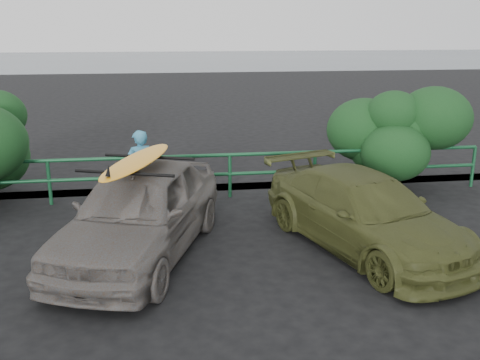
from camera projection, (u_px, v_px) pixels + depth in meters
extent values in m
plane|color=black|center=(203.00, 308.00, 7.51)|extent=(80.00, 80.00, 0.00)
plane|color=#525C64|center=(167.00, 59.00, 64.61)|extent=(200.00, 200.00, 0.00)
imported|color=#5F5954|center=(140.00, 211.00, 9.07)|extent=(3.30, 4.99, 1.58)
imported|color=#434820|center=(364.00, 212.00, 9.39)|extent=(3.19, 4.89, 1.32)
imported|color=teal|center=(140.00, 169.00, 11.46)|extent=(0.73, 0.62, 1.71)
ellipsoid|color=#FBA01A|center=(137.00, 161.00, 8.82)|extent=(1.41, 2.69, 0.08)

